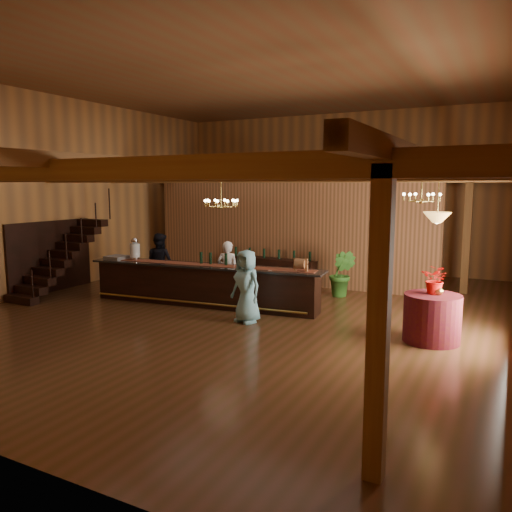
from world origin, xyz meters
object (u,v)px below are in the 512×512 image
at_px(bartender, 228,271).
at_px(round_table, 432,318).
at_px(backbar_shelf, 271,271).
at_px(staff_second, 160,262).
at_px(raffle_drum, 301,264).
at_px(chandelier_right, 422,197).
at_px(chandelier_left, 221,203).
at_px(pendant_lamp, 437,217).
at_px(guest, 246,286).
at_px(floor_plant, 342,273).
at_px(beverage_dispenser, 135,249).
at_px(tasting_bar, 204,285).

bearing_deg(bartender, round_table, 157.84).
bearing_deg(backbar_shelf, staff_second, -129.38).
height_order(raffle_drum, chandelier_right, chandelier_right).
distance_m(chandelier_right, bartender, 5.08).
height_order(round_table, chandelier_left, chandelier_left).
bearing_deg(pendant_lamp, round_table, -90.00).
distance_m(raffle_drum, guest, 1.43).
relative_size(raffle_drum, backbar_shelf, 0.12).
bearing_deg(pendant_lamp, floor_plant, 132.60).
height_order(beverage_dispenser, bartender, beverage_dispenser).
distance_m(round_table, bartender, 5.34).
distance_m(staff_second, floor_plant, 5.08).
xyz_separation_m(staff_second, floor_plant, (4.78, 1.73, -0.20)).
relative_size(backbar_shelf, guest, 1.78).
bearing_deg(bartender, staff_second, -13.54).
relative_size(pendant_lamp, guest, 0.56).
distance_m(backbar_shelf, guest, 4.26).
xyz_separation_m(pendant_lamp, staff_second, (-7.52, 1.26, -1.57)).
relative_size(round_table, bartender, 0.68).
height_order(round_table, pendant_lamp, pendant_lamp).
bearing_deg(chandelier_left, floor_plant, 47.50).
xyz_separation_m(raffle_drum, guest, (-0.82, -1.10, -0.40)).
relative_size(bartender, floor_plant, 1.24).
xyz_separation_m(backbar_shelf, chandelier_right, (4.61, -2.02, 2.34)).
distance_m(backbar_shelf, floor_plant, 2.50).
xyz_separation_m(backbar_shelf, guest, (1.33, -4.03, 0.40)).
bearing_deg(chandelier_right, raffle_drum, -159.60).
bearing_deg(floor_plant, guest, -107.69).
xyz_separation_m(backbar_shelf, bartender, (-0.06, -2.49, 0.39)).
height_order(pendant_lamp, bartender, pendant_lamp).
bearing_deg(chandelier_left, pendant_lamp, -5.73).
bearing_deg(beverage_dispenser, staff_second, 86.66).
xyz_separation_m(chandelier_right, floor_plant, (-2.19, 1.40, -2.11)).
relative_size(raffle_drum, bartender, 0.22).
bearing_deg(tasting_bar, pendant_lamp, -10.73).
xyz_separation_m(raffle_drum, bartender, (-2.21, 0.44, -0.42)).
distance_m(raffle_drum, floor_plant, 2.39).
bearing_deg(staff_second, tasting_bar, 161.04).
bearing_deg(beverage_dispenser, backbar_shelf, 53.82).
xyz_separation_m(round_table, floor_plant, (-2.75, 2.99, 0.17)).
xyz_separation_m(beverage_dispenser, staff_second, (0.06, 0.96, -0.48)).
relative_size(raffle_drum, round_table, 0.32).
distance_m(backbar_shelf, bartender, 2.52).
distance_m(tasting_bar, bartender, 0.78).
bearing_deg(round_table, chandelier_right, 109.14).
bearing_deg(tasting_bar, chandelier_left, -1.31).
relative_size(tasting_bar, round_table, 5.80).
height_order(backbar_shelf, chandelier_right, chandelier_right).
height_order(raffle_drum, chandelier_left, chandelier_left).
bearing_deg(round_table, beverage_dispenser, 177.73).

